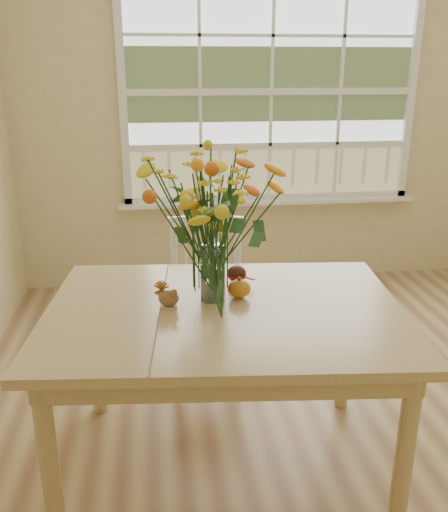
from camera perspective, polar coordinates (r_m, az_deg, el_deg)
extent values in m
cube|color=#946B47|center=(2.84, 13.94, -19.17)|extent=(4.00, 4.50, 0.01)
cube|color=beige|center=(4.41, 4.83, 14.28)|extent=(4.00, 0.02, 2.70)
cube|color=silver|center=(4.38, 4.95, 16.87)|extent=(2.20, 0.00, 1.60)
cube|color=white|center=(4.45, 4.78, 5.70)|extent=(2.42, 0.12, 0.03)
cube|color=tan|center=(2.26, 0.06, -5.91)|extent=(1.56, 1.18, 0.04)
cube|color=tan|center=(2.29, 0.06, -7.49)|extent=(1.43, 1.05, 0.10)
cylinder|color=tan|center=(2.18, -17.87, -20.30)|extent=(0.07, 0.07, 0.75)
cylinder|color=tan|center=(2.89, -13.38, -9.33)|extent=(0.07, 0.07, 0.75)
cylinder|color=tan|center=(2.23, 18.44, -19.47)|extent=(0.07, 0.07, 0.75)
cylinder|color=tan|center=(2.92, 12.68, -8.92)|extent=(0.07, 0.07, 0.75)
cube|color=white|center=(3.08, -1.86, -5.64)|extent=(0.46, 0.44, 0.05)
cube|color=white|center=(3.14, -1.92, -0.40)|extent=(0.43, 0.08, 0.48)
cylinder|color=white|center=(3.06, -4.93, -10.73)|extent=(0.03, 0.03, 0.41)
cylinder|color=white|center=(3.33, -4.67, -8.07)|extent=(0.03, 0.03, 0.41)
cylinder|color=white|center=(3.06, 1.31, -10.67)|extent=(0.03, 0.03, 0.41)
cylinder|color=white|center=(3.33, 1.02, -8.01)|extent=(0.03, 0.03, 0.41)
cylinder|color=white|center=(2.29, -1.20, -1.77)|extent=(0.11, 0.11, 0.24)
ellipsoid|color=#C47017|center=(2.33, 1.62, -3.53)|extent=(0.10, 0.10, 0.08)
cylinder|color=#CCB78C|center=(2.26, -5.83, -5.32)|extent=(0.07, 0.07, 0.01)
ellipsoid|color=brown|center=(2.25, -5.86, -4.44)|extent=(0.10, 0.08, 0.07)
ellipsoid|color=#38160F|center=(2.49, 1.34, -1.97)|extent=(0.09, 0.09, 0.08)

